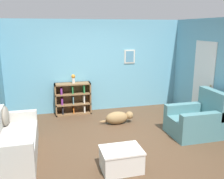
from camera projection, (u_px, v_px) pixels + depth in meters
ground_plane at (117, 141)px, 5.36m from camera, size 14.00×14.00×0.00m
wall_back at (96, 66)px, 7.16m from camera, size 5.60×0.13×2.60m
wall_right at (224, 76)px, 5.69m from camera, size 0.16×5.00×2.60m
couch at (11, 142)px, 4.63m from camera, size 0.81×1.76×0.82m
bookshelf at (73, 98)px, 7.00m from camera, size 0.99×0.33×0.89m
recliner_chair at (197, 120)px, 5.62m from camera, size 1.08×0.88×1.02m
coffee_table at (121, 159)px, 4.24m from camera, size 0.70×0.52×0.39m
dog at (118, 117)px, 6.30m from camera, size 0.87×0.29×0.32m
vase at (73, 78)px, 6.84m from camera, size 0.11×0.11×0.24m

